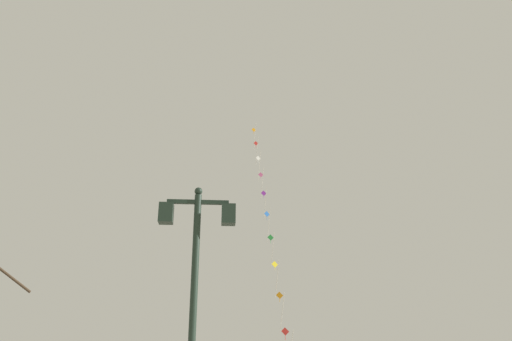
% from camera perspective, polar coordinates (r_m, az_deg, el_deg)
% --- Properties ---
extents(twin_lantern_lamp_post, '(1.53, 0.28, 4.84)m').
position_cam_1_polar(twin_lantern_lamp_post, '(9.53, -7.20, -10.51)').
color(twin_lantern_lamp_post, '#1E2D23').
rests_on(twin_lantern_lamp_post, ground_plane).
extents(kite_train, '(0.90, 12.67, 17.41)m').
position_cam_1_polar(kite_train, '(27.35, 1.34, -5.45)').
color(kite_train, brown).
rests_on(kite_train, ground_plane).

